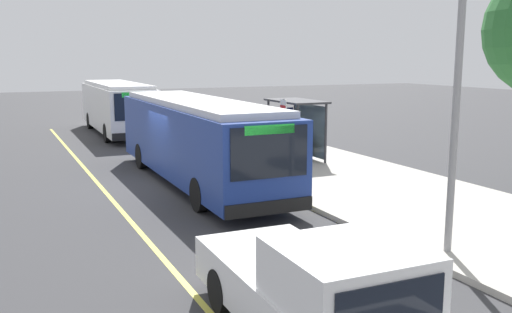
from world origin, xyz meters
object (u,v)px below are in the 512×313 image
object	(u,v)px
waiting_bench	(297,147)
pedestrian_commuter	(263,141)
transit_bus_main	(197,138)
transit_bus_second	(117,106)
route_sign_post	(283,127)
pickup_truck	(321,296)

from	to	relation	value
waiting_bench	pedestrian_commuter	world-z (taller)	pedestrian_commuter
transit_bus_main	pedestrian_commuter	distance (m)	3.61
transit_bus_second	route_sign_post	xyz separation A→B (m)	(15.51, 2.67, 0.34)
transit_bus_second	pickup_truck	bearing A→B (deg)	-5.02
route_sign_post	waiting_bench	bearing A→B (deg)	143.83
transit_bus_main	pedestrian_commuter	bearing A→B (deg)	114.19
transit_bus_second	waiting_bench	bearing A→B (deg)	22.29
waiting_bench	pedestrian_commuter	distance (m)	2.11
route_sign_post	pedestrian_commuter	world-z (taller)	route_sign_post
pickup_truck	pedestrian_commuter	xyz separation A→B (m)	(-13.23, 5.41, 0.26)
transit_bus_second	route_sign_post	distance (m)	15.74
transit_bus_main	waiting_bench	xyz separation A→B (m)	(-2.17, 5.19, -0.98)
pickup_truck	route_sign_post	xyz separation A→B (m)	(-10.70, 4.97, 1.10)
transit_bus_main	route_sign_post	world-z (taller)	same
route_sign_post	transit_bus_main	bearing A→B (deg)	-110.51
waiting_bench	route_sign_post	xyz separation A→B (m)	(3.23, -2.36, 1.32)
pickup_truck	pedestrian_commuter	bearing A→B (deg)	157.77
waiting_bench	route_sign_post	bearing A→B (deg)	-36.17
pickup_truck	transit_bus_main	bearing A→B (deg)	169.68
transit_bus_second	pedestrian_commuter	size ratio (longest dim) A/B	6.25
waiting_bench	pedestrian_commuter	size ratio (longest dim) A/B	0.95
waiting_bench	transit_bus_main	bearing A→B (deg)	-67.34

